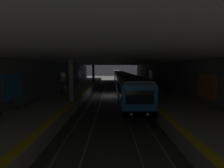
{
  "coord_description": "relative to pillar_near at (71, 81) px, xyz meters",
  "views": [
    {
      "loc": [
        -24.77,
        -0.02,
        4.71
      ],
      "look_at": [
        8.91,
        -0.05,
        1.02
      ],
      "focal_mm": 23.88,
      "sensor_mm": 36.0,
      "label": 1
    }
  ],
  "objects": [
    {
      "name": "pillar_near",
      "position": [
        0.0,
        0.0,
        0.0
      ],
      "size": [
        0.56,
        0.56,
        4.55
      ],
      "color": "gray",
      "rests_on": "platform_right"
    },
    {
      "name": "bench_right_far",
      "position": [
        23.3,
        4.18,
        -1.75
      ],
      "size": [
        1.7,
        0.47,
        0.86
      ],
      "color": "#262628",
      "rests_on": "platform_right"
    },
    {
      "name": "platform_left",
      "position": [
        8.86,
        -10.9,
        -2.8
      ],
      "size": [
        60.0,
        5.3,
        1.06
      ],
      "color": "#A8A59E",
      "rests_on": "ground"
    },
    {
      "name": "bench_left_near",
      "position": [
        14.64,
        -12.88,
        -1.75
      ],
      "size": [
        1.7,
        0.47,
        0.86
      ],
      "color": "#262628",
      "rests_on": "platform_left"
    },
    {
      "name": "ground_plane",
      "position": [
        8.86,
        -4.35,
        -3.33
      ],
      "size": [
        120.0,
        120.0,
        0.0
      ],
      "primitive_type": "plane",
      "color": "#42423F"
    },
    {
      "name": "track_right",
      "position": [
        8.86,
        -2.15,
        -3.25
      ],
      "size": [
        60.0,
        1.53,
        0.16
      ],
      "color": "gray",
      "rests_on": "ground"
    },
    {
      "name": "wall_right",
      "position": [
        8.88,
        5.1,
        -0.52
      ],
      "size": [
        60.0,
        0.56,
        5.6
      ],
      "color": "slate",
      "rests_on": "ground"
    },
    {
      "name": "pillar_far",
      "position": [
        19.21,
        0.0,
        0.0
      ],
      "size": [
        0.56,
        0.56,
        4.55
      ],
      "color": "gray",
      "rests_on": "platform_right"
    },
    {
      "name": "bench_right_mid",
      "position": [
        -2.17,
        4.18,
        -1.75
      ],
      "size": [
        1.7,
        0.47,
        0.86
      ],
      "color": "#262628",
      "rests_on": "platform_right"
    },
    {
      "name": "wall_left",
      "position": [
        8.87,
        -13.8,
        -0.52
      ],
      "size": [
        60.0,
        0.56,
        5.6
      ],
      "color": "slate",
      "rests_on": "ground"
    },
    {
      "name": "track_left",
      "position": [
        8.86,
        -6.55,
        -3.25
      ],
      "size": [
        60.0,
        1.53,
        0.16
      ],
      "color": "gray",
      "rests_on": "ground"
    },
    {
      "name": "suitcase_rolling",
      "position": [
        3.86,
        2.33,
        -1.95
      ],
      "size": [
        0.35,
        0.24,
        0.94
      ],
      "color": "black",
      "rests_on": "platform_right"
    },
    {
      "name": "bench_left_mid",
      "position": [
        23.25,
        -12.88,
        -1.75
      ],
      "size": [
        1.7,
        0.47,
        0.86
      ],
      "color": "#262628",
      "rests_on": "platform_left"
    },
    {
      "name": "ceiling_slab",
      "position": [
        8.86,
        -4.35,
        2.47
      ],
      "size": [
        60.0,
        19.4,
        0.4
      ],
      "color": "beige",
      "rests_on": "wall_left"
    },
    {
      "name": "platform_right",
      "position": [
        8.86,
        2.2,
        -2.8
      ],
      "size": [
        60.0,
        5.3,
        1.06
      ],
      "color": "#A8A59E",
      "rests_on": "ground"
    },
    {
      "name": "trash_bin",
      "position": [
        2.41,
        -12.15,
        -1.85
      ],
      "size": [
        0.44,
        0.44,
        0.85
      ],
      "color": "#595B5E",
      "rests_on": "platform_left"
    },
    {
      "name": "metro_train",
      "position": [
        25.15,
        -6.55,
        -1.3
      ],
      "size": [
        59.33,
        2.83,
        3.49
      ],
      "color": "#19569E",
      "rests_on": "track_left"
    },
    {
      "name": "person_waiting_near",
      "position": [
        4.05,
        1.92,
        -1.38
      ],
      "size": [
        0.6,
        0.23,
        1.66
      ],
      "color": "#424242",
      "rests_on": "platform_right"
    },
    {
      "name": "person_walking_mid",
      "position": [
        16.82,
        -10.61,
        -1.36
      ],
      "size": [
        0.6,
        0.23,
        1.69
      ],
      "color": "#262626",
      "rests_on": "platform_left"
    }
  ]
}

